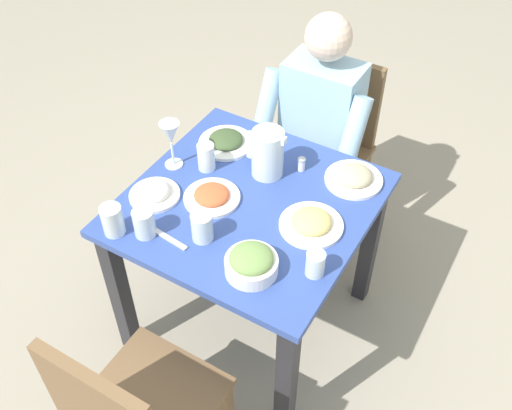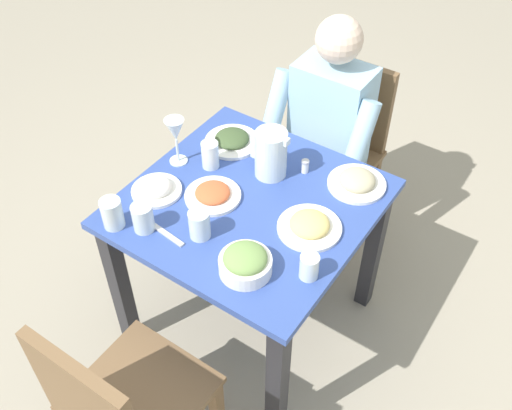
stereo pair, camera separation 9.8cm
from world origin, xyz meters
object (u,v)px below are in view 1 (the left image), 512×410
at_px(plate_fries, 311,223).
at_px(water_glass_near_left, 144,223).
at_px(plate_yoghurt, 154,193).
at_px(plate_rice_curry, 212,196).
at_px(water_glass_far_right, 113,220).
at_px(plate_beans, 354,177).
at_px(plate_dolmas, 226,141).
at_px(water_glass_near_right, 206,157).
at_px(wine_glass, 170,135).
at_px(dining_table, 249,226).
at_px(water_glass_far_left, 315,264).
at_px(water_glass_center, 202,227).
at_px(salad_bowl, 251,263).
at_px(chair_near, 328,138).
at_px(water_pitcher, 267,153).
at_px(diner_near, 311,137).
at_px(salt_shaker, 301,164).

height_order(plate_fries, water_glass_near_left, water_glass_near_left).
bearing_deg(plate_yoghurt, plate_rice_curry, -153.41).
distance_m(plate_fries, water_glass_far_right, 0.67).
distance_m(plate_beans, plate_dolmas, 0.53).
height_order(water_glass_near_right, wine_glass, wine_glass).
relative_size(dining_table, plate_fries, 3.79).
distance_m(plate_beans, plate_rice_curry, 0.53).
bearing_deg(water_glass_far_left, water_glass_near_left, 13.61).
bearing_deg(plate_beans, water_glass_center, 58.33).
xyz_separation_m(dining_table, plate_yoghurt, (0.31, 0.15, 0.15)).
bearing_deg(water_glass_near_left, wine_glass, -68.94).
relative_size(salad_bowl, plate_beans, 0.80).
bearing_deg(chair_near, plate_beans, 122.74).
distance_m(water_pitcher, water_glass_center, 0.40).
bearing_deg(diner_near, plate_yoghurt, 68.83).
distance_m(dining_table, water_glass_near_right, 0.31).
relative_size(chair_near, plate_rice_curry, 4.16).
relative_size(chair_near, water_pitcher, 4.49).
bearing_deg(plate_yoghurt, water_glass_far_right, 87.24).
bearing_deg(wine_glass, water_pitcher, -156.79).
bearing_deg(plate_dolmas, plate_yoghurt, 81.14).
height_order(water_glass_near_right, water_glass_far_right, water_glass_far_right).
distance_m(chair_near, water_pitcher, 0.69).
height_order(chair_near, salad_bowl, chair_near).
bearing_deg(diner_near, water_glass_far_right, 72.71).
bearing_deg(water_pitcher, salt_shaker, -142.01).
bearing_deg(diner_near, wine_glass, 59.09).
bearing_deg(chair_near, wine_glass, 66.49).
relative_size(plate_beans, salt_shaker, 4.01).
xyz_separation_m(plate_fries, plate_beans, (-0.03, -0.29, 0.00)).
xyz_separation_m(plate_rice_curry, salt_shaker, (-0.20, -0.31, 0.01)).
distance_m(plate_rice_curry, water_glass_near_right, 0.18).
distance_m(plate_beans, water_glass_near_right, 0.56).
relative_size(dining_table, water_glass_near_right, 7.75).
height_order(chair_near, water_glass_center, chair_near).
height_order(plate_beans, salt_shaker, plate_beans).
distance_m(diner_near, plate_yoghurt, 0.78).
relative_size(plate_dolmas, salt_shaker, 4.07).
distance_m(water_glass_center, water_glass_far_left, 0.40).
distance_m(water_glass_center, water_glass_near_left, 0.20).
relative_size(water_pitcher, water_glass_far_right, 1.69).
relative_size(dining_table, wine_glass, 4.30).
distance_m(salad_bowl, water_glass_near_right, 0.53).
bearing_deg(plate_yoghurt, plate_beans, -142.91).
height_order(water_glass_near_right, salt_shaker, water_glass_near_right).
relative_size(water_pitcher, plate_dolmas, 0.86).
bearing_deg(salt_shaker, plate_yoghurt, 45.91).
bearing_deg(water_glass_center, plate_fries, -141.29).
height_order(diner_near, water_glass_far_left, diner_near).
bearing_deg(wine_glass, plate_yoghurt, 104.04).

